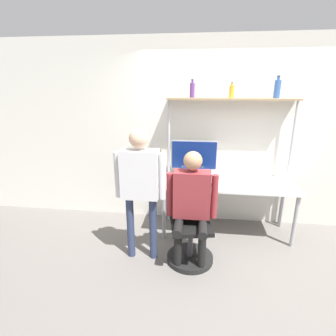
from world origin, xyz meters
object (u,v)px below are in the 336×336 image
at_px(monitor, 194,157).
at_px(bottle_blue, 277,89).
at_px(bottle_purple, 192,90).
at_px(cell_phone, 212,185).
at_px(laptop, 192,179).
at_px(bottle_amber, 232,91).
at_px(office_chair, 190,237).
at_px(person_standing, 140,179).
at_px(person_seated, 192,200).

bearing_deg(monitor, bottle_blue, 1.63).
bearing_deg(bottle_purple, cell_phone, -49.60).
distance_m(laptop, bottle_amber, 1.28).
bearing_deg(monitor, cell_phone, -52.26).
height_order(cell_phone, bottle_amber, bottle_amber).
bearing_deg(monitor, bottle_amber, 3.65).
relative_size(laptop, office_chair, 0.32).
bearing_deg(office_chair, bottle_amber, 63.03).
distance_m(laptop, person_standing, 0.89).
height_order(bottle_amber, bottle_blue, bottle_blue).
distance_m(laptop, office_chair, 0.81).
xyz_separation_m(cell_phone, office_chair, (-0.26, -0.55, -0.47)).
distance_m(bottle_amber, bottle_purple, 0.52).
bearing_deg(bottle_amber, laptop, -147.98).
relative_size(laptop, cell_phone, 2.01).
bearing_deg(bottle_blue, bottle_purple, -180.00).
xyz_separation_m(cell_phone, bottle_purple, (-0.31, 0.37, 1.22)).
bearing_deg(person_seated, office_chair, 99.22).
bearing_deg(bottle_amber, bottle_purple, 180.00).
distance_m(monitor, bottle_purple, 0.92).
bearing_deg(office_chair, bottle_blue, 41.30).
bearing_deg(person_seated, bottle_blue, 42.96).
distance_m(office_chair, person_standing, 0.93).
distance_m(office_chair, bottle_blue, 2.20).
bearing_deg(office_chair, cell_phone, 64.73).
distance_m(person_seated, person_standing, 0.63).
bearing_deg(bottle_blue, laptop, -164.20).
bearing_deg(monitor, person_seated, -89.47).
xyz_separation_m(laptop, bottle_purple, (-0.04, 0.30, 1.16)).
bearing_deg(bottle_blue, office_chair, -138.70).
bearing_deg(cell_phone, person_standing, -145.18).
height_order(cell_phone, bottle_purple, bottle_purple).
bearing_deg(person_seated, bottle_purple, 93.56).
relative_size(laptop, bottle_blue, 1.08).
distance_m(cell_phone, bottle_amber, 1.28).
relative_size(monitor, person_seated, 0.48).
height_order(cell_phone, person_standing, person_standing).
bearing_deg(office_chair, bottle_purple, 93.26).
distance_m(cell_phone, bottle_purple, 1.31).
xyz_separation_m(cell_phone, bottle_amber, (0.21, 0.37, 1.20)).
xyz_separation_m(person_seated, bottle_amber, (0.46, 0.97, 1.16)).
relative_size(person_seated, bottle_blue, 4.87).
distance_m(monitor, bottle_blue, 1.41).
relative_size(monitor, cell_phone, 4.38).
bearing_deg(office_chair, person_standing, -176.59).
height_order(laptop, bottle_blue, bottle_blue).
bearing_deg(bottle_amber, cell_phone, -119.43).
bearing_deg(bottle_blue, person_standing, -149.65).
height_order(cell_phone, office_chair, office_chair).
height_order(person_seated, bottle_purple, bottle_purple).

